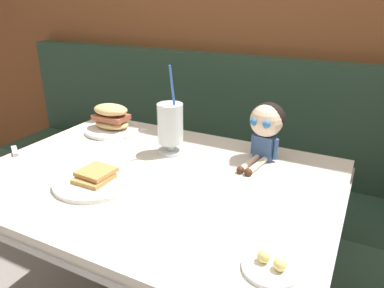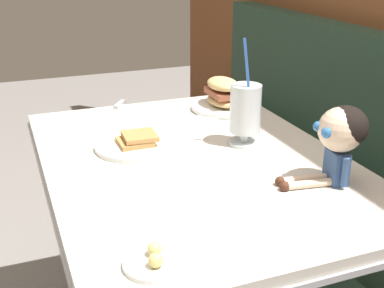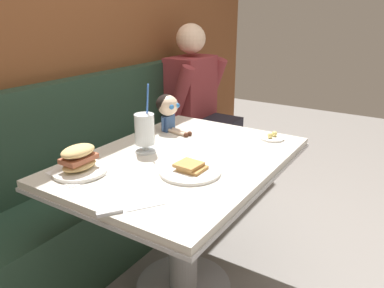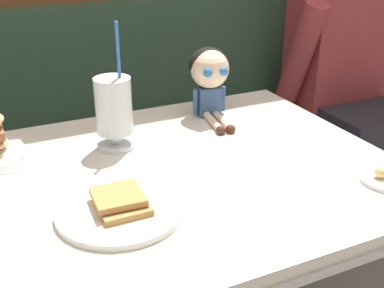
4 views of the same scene
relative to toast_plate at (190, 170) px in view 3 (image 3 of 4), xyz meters
name	(u,v)px [view 3 (image 3 of 4)]	position (x,y,z in m)	size (l,w,h in m)	color
wood_panel_wall	(43,41)	(0.13, 1.00, 0.45)	(4.40, 0.08, 2.40)	brown
booth_bench	(91,202)	(0.13, 0.75, -0.42)	(2.60, 0.48, 1.00)	#233D2D
diner_table	(183,196)	(0.13, 0.13, -0.21)	(1.11, 0.81, 0.74)	silver
toast_plate	(190,170)	(0.00, 0.00, 0.00)	(0.25, 0.25, 0.04)	white
milkshake_glass	(145,131)	(0.09, 0.30, 0.09)	(0.10, 0.10, 0.32)	silver
sandwich_plate	(79,162)	(-0.24, 0.38, 0.03)	(0.23, 0.23, 0.12)	white
butter_saucer	(272,137)	(0.57, -0.13, 0.00)	(0.12, 0.12, 0.04)	white
butter_knife	(120,211)	(-0.38, 0.03, -0.01)	(0.21, 0.15, 0.01)	silver
seated_doll	(168,107)	(0.40, 0.40, 0.12)	(0.13, 0.23, 0.20)	#385689
diner_patron	(195,96)	(1.16, 0.71, -0.01)	(0.55, 0.48, 0.81)	maroon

